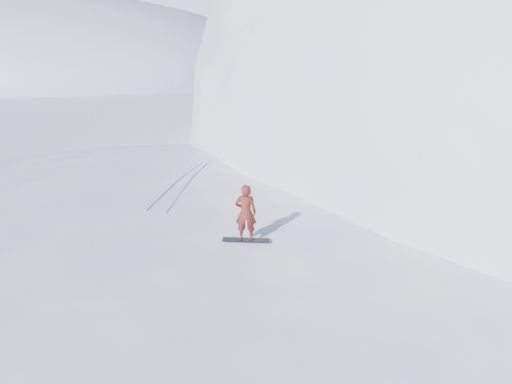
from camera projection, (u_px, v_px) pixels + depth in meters
ground at (148, 303)px, 14.17m from camera, size 400.00×400.00×0.00m
near_ridge at (213, 262)px, 16.59m from camera, size 36.00×28.00×4.80m
peak_shoulder at (440, 157)px, 29.43m from camera, size 28.00×24.00×18.00m
far_ridge_c at (218, 53)px, 123.50m from camera, size 140.00×90.00×36.00m
wind_bumps at (163, 268)px, 16.22m from camera, size 16.00×14.40×1.00m
snowboard at (246, 240)px, 12.94m from camera, size 1.36×0.55×0.02m
snowboarder at (246, 213)px, 12.64m from camera, size 0.68×0.52×1.65m
board_tracks at (182, 181)px, 17.62m from camera, size 1.42×5.97×0.04m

